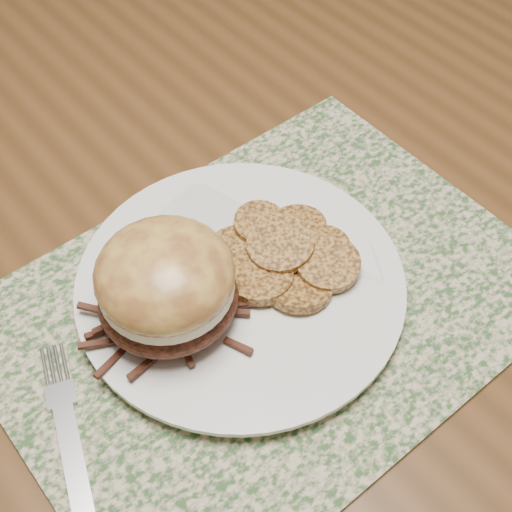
{
  "coord_description": "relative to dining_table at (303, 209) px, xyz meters",
  "views": [
    {
      "loc": [
        -0.37,
        -0.37,
        1.25
      ],
      "look_at": [
        -0.14,
        -0.09,
        0.79
      ],
      "focal_mm": 50.0,
      "sensor_mm": 36.0,
      "label": 1
    }
  ],
  "objects": [
    {
      "name": "pork_sandwich",
      "position": [
        -0.22,
        -0.08,
        0.14
      ],
      "size": [
        0.14,
        0.13,
        0.08
      ],
      "rotation": [
        0.0,
        0.0,
        -0.32
      ],
      "color": "black",
      "rests_on": "dinner_plate"
    },
    {
      "name": "dining_table",
      "position": [
        0.0,
        0.0,
        0.0
      ],
      "size": [
        1.5,
        0.9,
        0.75
      ],
      "color": "#563419",
      "rests_on": "ground"
    },
    {
      "name": "placemat",
      "position": [
        -0.15,
        -0.12,
        0.08
      ],
      "size": [
        0.45,
        0.33,
        0.0
      ],
      "primitive_type": "cube",
      "color": "#2F5029",
      "rests_on": "dining_table"
    },
    {
      "name": "dinner_plate",
      "position": [
        -0.16,
        -0.09,
        0.09
      ],
      "size": [
        0.26,
        0.26,
        0.02
      ],
      "primitive_type": "cylinder",
      "color": "white",
      "rests_on": "placemat"
    },
    {
      "name": "roasted_potatoes",
      "position": [
        -0.11,
        -0.1,
        0.11
      ],
      "size": [
        0.13,
        0.14,
        0.03
      ],
      "color": "#9F6C2E",
      "rests_on": "dinner_plate"
    },
    {
      "name": "ground",
      "position": [
        0.0,
        0.0,
        -0.67
      ],
      "size": [
        3.5,
        3.5,
        0.0
      ],
      "primitive_type": "plane",
      "color": "#4E331A",
      "rests_on": "ground"
    },
    {
      "name": "fork",
      "position": [
        -0.34,
        -0.13,
        0.09
      ],
      "size": [
        0.08,
        0.18,
        0.0
      ],
      "rotation": [
        0.0,
        0.0,
        -0.35
      ],
      "color": "silver",
      "rests_on": "placemat"
    }
  ]
}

